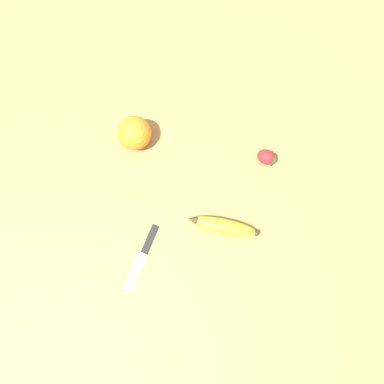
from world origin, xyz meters
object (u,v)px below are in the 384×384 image
strawberry (268,158)px  paring_knife (143,254)px  orange (134,133)px  banana (223,226)px

strawberry → paring_knife: bearing=-119.6°
orange → paring_knife: (0.15, 0.26, -0.04)m
strawberry → banana: bearing=-101.3°
banana → strawberry: same height
banana → strawberry: bearing=-112.0°
paring_knife → orange: bearing=-63.2°
orange → strawberry: (-0.24, 0.24, -0.02)m
paring_knife → strawberry: bearing=-120.3°
banana → orange: bearing=-34.7°
banana → strawberry: 0.21m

